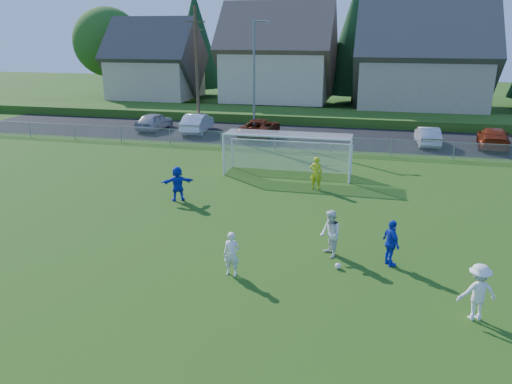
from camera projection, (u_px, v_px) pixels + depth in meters
ground at (193, 317)px, 14.78m from camera, size 160.00×160.00×0.00m
asphalt_lot at (313, 136)px, 40.22m from camera, size 60.00×60.00×0.00m
grass_embankment at (323, 117)px, 47.04m from camera, size 70.00×6.00×0.80m
soccer_ball at (338, 266)px, 17.77m from camera, size 0.22×0.22×0.22m
player_white_a at (232, 254)px, 17.14m from camera, size 0.57×0.38×1.56m
player_white_b at (330, 234)px, 18.55m from camera, size 1.01×1.09×1.80m
player_white_c at (478, 292)px, 14.45m from camera, size 1.27×0.93×1.76m
player_blue_a at (391, 243)px, 17.82m from camera, size 0.85×1.09×1.73m
player_blue_b at (178, 183)px, 24.76m from camera, size 1.69×1.22×1.76m
goalkeeper at (316, 173)px, 26.56m from camera, size 0.66×0.44×1.78m
car_a at (154, 121)px, 42.74m from camera, size 2.06×4.45×1.48m
car_b at (197, 123)px, 41.54m from camera, size 2.06×4.95×1.59m
car_c at (260, 128)px, 39.83m from camera, size 2.61×5.38×1.48m
car_f at (428, 136)px, 36.90m from camera, size 1.68×4.28×1.39m
car_g at (493, 138)px, 36.10m from camera, size 2.69×5.28×1.47m
soccer_goal at (288, 147)px, 29.13m from camera, size 7.42×1.90×2.50m
chainlink_fence at (303, 143)px, 34.94m from camera, size 52.06×0.06×1.20m
streetlight at (255, 76)px, 38.34m from camera, size 1.38×0.18×9.00m
utility_pole at (197, 69)px, 40.30m from camera, size 1.60×0.26×10.00m
houses_row at (353, 39)px, 51.37m from camera, size 53.90×11.45×13.27m
tree_row at (347, 42)px, 57.51m from camera, size 65.98×12.36×13.80m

